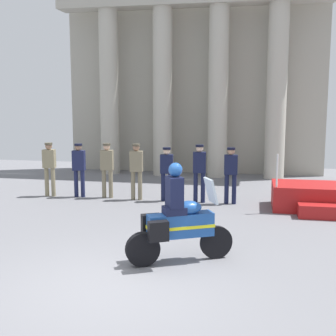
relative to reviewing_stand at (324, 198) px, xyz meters
name	(u,v)px	position (x,y,z in m)	size (l,w,h in m)	color
ground_plane	(110,286)	(-4.20, -6.04, -0.34)	(28.10, 28.10, 0.00)	slate
colonnade_backdrop	(192,73)	(-4.49, 5.55, 3.76)	(10.64, 1.62, 8.06)	#A49F91
reviewing_stand	(324,198)	(0.00, 0.00, 0.00)	(2.79, 1.95, 1.61)	#A51919
officer_in_row_0	(49,165)	(-8.27, 0.27, 0.67)	(0.40, 0.26, 1.70)	#847A5B
officer_in_row_1	(79,166)	(-7.31, 0.35, 0.66)	(0.40, 0.26, 1.69)	#191E42
officer_in_row_2	(107,166)	(-6.41, 0.41, 0.67)	(0.40, 0.26, 1.71)	#7A7056
officer_in_row_3	(136,167)	(-5.44, 0.30, 0.68)	(0.40, 0.26, 1.72)	#7A7056
officer_in_row_4	(167,170)	(-4.50, 0.30, 0.62)	(0.40, 0.26, 1.63)	#141938
officer_in_row_5	(199,169)	(-3.51, 0.30, 0.68)	(0.40, 0.26, 1.73)	#141938
officer_in_row_6	(231,171)	(-2.59, 0.29, 0.65)	(0.40, 0.26, 1.67)	#141938
motorcycle_with_rider	(177,221)	(-3.31, -4.78, 0.46)	(1.91, 1.15, 1.90)	black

